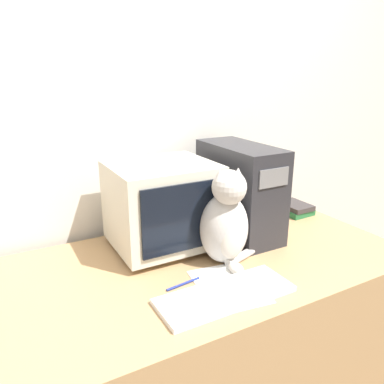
# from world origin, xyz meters

# --- Properties ---
(wall_back) EXTENTS (7.00, 0.05, 2.50)m
(wall_back) POSITION_xyz_m (0.00, 0.92, 1.25)
(wall_back) COLOR silver
(wall_back) RESTS_ON ground_plane
(desk) EXTENTS (1.73, 0.86, 0.71)m
(desk) POSITION_xyz_m (0.00, 0.43, 0.35)
(desk) COLOR tan
(desk) RESTS_ON ground_plane
(crt_monitor) EXTENTS (0.42, 0.38, 0.37)m
(crt_monitor) POSITION_xyz_m (-0.06, 0.62, 0.90)
(crt_monitor) COLOR beige
(crt_monitor) RESTS_ON desk
(computer_tower) EXTENTS (0.21, 0.46, 0.42)m
(computer_tower) POSITION_xyz_m (0.31, 0.59, 0.92)
(computer_tower) COLOR #28282D
(computer_tower) RESTS_ON desk
(keyboard) EXTENTS (0.48, 0.18, 0.02)m
(keyboard) POSITION_xyz_m (-0.04, 0.16, 0.72)
(keyboard) COLOR silver
(keyboard) RESTS_ON desk
(cat) EXTENTS (0.30, 0.24, 0.39)m
(cat) POSITION_xyz_m (0.10, 0.37, 0.88)
(cat) COLOR silver
(cat) RESTS_ON desk
(book_stack) EXTENTS (0.15, 0.18, 0.06)m
(book_stack) POSITION_xyz_m (0.73, 0.65, 0.73)
(book_stack) COLOR #28703D
(book_stack) RESTS_ON desk
(pen) EXTENTS (0.14, 0.03, 0.01)m
(pen) POSITION_xyz_m (-0.13, 0.30, 0.71)
(pen) COLOR navy
(pen) RESTS_ON desk
(paper_sheet) EXTENTS (0.25, 0.32, 0.00)m
(paper_sheet) POSITION_xyz_m (0.01, 0.22, 0.71)
(paper_sheet) COLOR white
(paper_sheet) RESTS_ON desk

